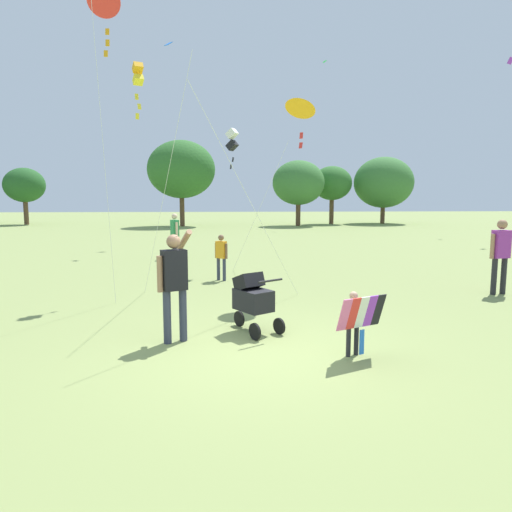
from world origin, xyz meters
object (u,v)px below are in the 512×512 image
at_px(person_couple_left, 175,232).
at_px(person_sitting_far, 221,254).
at_px(kite_adult_black, 300,110).
at_px(kite_orange_delta, 139,77).
at_px(stroller, 253,297).
at_px(kite_green_novelty, 232,140).
at_px(kite_blue_high, 104,5).
at_px(person_red_shirt, 501,251).
at_px(person_adult_flyer, 174,278).
at_px(child_with_butterfly_kite, 355,317).

bearing_deg(person_couple_left, person_sitting_far, -69.03).
bearing_deg(kite_adult_black, kite_orange_delta, 171.45).
xyz_separation_m(kite_orange_delta, person_couple_left, (0.05, 6.08, -4.02)).
bearing_deg(stroller, kite_adult_black, 67.12).
bearing_deg(kite_green_novelty, person_sitting_far, -101.45).
xyz_separation_m(stroller, kite_orange_delta, (-2.42, 3.43, 4.40)).
distance_m(kite_adult_black, person_sitting_far, 4.41).
xyz_separation_m(kite_orange_delta, kite_green_novelty, (2.17, 3.16, -1.03)).
xyz_separation_m(stroller, kite_adult_black, (1.22, 2.88, 3.62)).
distance_m(kite_green_novelty, person_sitting_far, 3.67).
xyz_separation_m(kite_orange_delta, kite_blue_high, (-0.45, -1.12, 1.12)).
bearing_deg(person_red_shirt, kite_adult_black, 177.68).
bearing_deg(person_sitting_far, kite_green_novelty, 78.55).
height_order(person_adult_flyer, kite_adult_black, kite_adult_black).
bearing_deg(person_sitting_far, kite_adult_black, -47.79).
bearing_deg(person_red_shirt, kite_blue_high, -177.55).
xyz_separation_m(kite_green_novelty, person_red_shirt, (6.24, -3.90, -2.93)).
height_order(kite_green_novelty, person_couple_left, kite_green_novelty).
relative_size(kite_green_novelty, kite_blue_high, 0.67).
bearing_deg(person_sitting_far, child_with_butterfly_kite, -72.10).
bearing_deg(person_sitting_far, person_red_shirt, -18.43).
xyz_separation_m(stroller, kite_blue_high, (-2.87, 2.31, 5.52)).
bearing_deg(person_sitting_far, kite_blue_high, -131.41).
distance_m(kite_adult_black, person_red_shirt, 5.74).
distance_m(person_adult_flyer, kite_green_novelty, 7.73).
bearing_deg(person_couple_left, child_with_butterfly_kite, -70.78).
xyz_separation_m(person_adult_flyer, kite_adult_black, (2.48, 3.38, 3.19)).
relative_size(person_adult_flyer, kite_blue_high, 0.28).
relative_size(person_adult_flyer, stroller, 1.70).
xyz_separation_m(person_red_shirt, person_sitting_far, (-6.58, 2.19, -0.30)).
distance_m(person_red_shirt, person_couple_left, 10.78).
distance_m(stroller, kite_blue_high, 6.64).
relative_size(kite_orange_delta, kite_green_novelty, 1.23).
bearing_deg(kite_orange_delta, kite_adult_black, -8.55).
relative_size(kite_blue_high, person_couple_left, 3.89).
distance_m(child_with_butterfly_kite, kite_green_novelty, 8.78).
distance_m(person_adult_flyer, kite_adult_black, 5.26).
distance_m(kite_blue_high, person_couple_left, 8.86).
distance_m(kite_orange_delta, kite_blue_high, 1.65).
distance_m(kite_green_novelty, person_red_shirt, 7.92).
distance_m(child_with_butterfly_kite, stroller, 1.95).
relative_size(stroller, kite_adult_black, 0.24).
bearing_deg(person_red_shirt, child_with_butterfly_kite, -138.59).
relative_size(stroller, kite_green_novelty, 0.25).
xyz_separation_m(kite_adult_black, person_sitting_far, (-1.81, 2.00, -3.48)).
bearing_deg(kite_green_novelty, person_adult_flyer, -98.11).
xyz_separation_m(person_sitting_far, person_couple_left, (-1.77, 4.63, 0.24)).
xyz_separation_m(kite_adult_black, kite_green_novelty, (-1.47, 3.70, -0.25)).
distance_m(person_adult_flyer, person_couple_left, 10.06).
relative_size(stroller, person_couple_left, 0.64).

